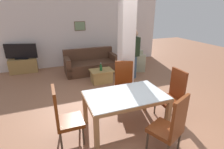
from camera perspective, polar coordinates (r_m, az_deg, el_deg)
ground_plane at (r=3.76m, az=4.14°, el=-16.60°), size 18.00×18.00×0.00m
back_wall at (r=7.45m, az=-11.08°, el=13.36°), size 7.20×0.09×2.70m
divider_pillar at (r=4.54m, az=4.67°, el=8.95°), size 0.35×0.32×2.70m
dining_table at (r=3.43m, az=4.40°, el=-8.81°), size 1.52×0.94×0.74m
dining_chair_far_right at (r=4.32m, az=3.85°, el=-2.74°), size 0.60×0.60×1.08m
dining_chair_near_right at (r=3.02m, az=18.67°, el=-15.41°), size 0.60×0.60×1.08m
dining_chair_head_right at (r=4.02m, az=19.17°, el=-5.88°), size 0.46×0.46×1.08m
dining_chair_head_left at (r=3.20m, az=-15.54°, el=-12.81°), size 0.46×0.46×1.08m
sofa at (r=6.62m, az=-6.94°, el=3.23°), size 1.89×0.92×0.85m
armchair at (r=7.00m, az=6.50°, el=4.34°), size 1.13×1.15×0.87m
coffee_table at (r=5.69m, az=-3.43°, el=-0.46°), size 0.72×0.51×0.42m
bottle at (r=5.55m, az=-3.63°, el=2.28°), size 0.08×0.08×0.25m
tv_stand at (r=7.33m, az=-26.92°, el=2.60°), size 0.96×0.40×0.53m
tv_screen at (r=7.20m, az=-27.62°, el=6.63°), size 1.09×0.37×0.56m
floor_lamp at (r=7.76m, az=6.76°, el=15.56°), size 0.33×0.33×1.87m
standing_person at (r=5.93m, az=7.23°, el=7.58°), size 0.23×0.38×1.62m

